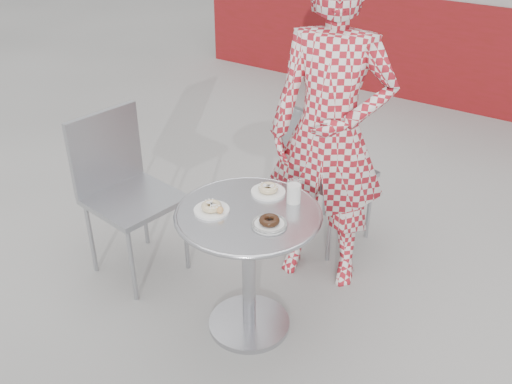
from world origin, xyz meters
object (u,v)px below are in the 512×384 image
Objects in this scene: plate_near at (212,208)px; chair_far at (326,199)px; bistro_table at (249,242)px; plate_far at (268,190)px; milk_cup at (294,193)px; plate_checker at (269,223)px; chair_left at (136,227)px; seated_person at (330,134)px.

chair_far is at bearing 85.88° from plate_near.
bistro_table is 4.16× the size of plate_far.
milk_cup is at bearing 57.31° from bistro_table.
plate_near is at bearing -169.43° from plate_checker.
chair_left is 0.53× the size of seated_person.
chair_left is at bearing -170.14° from milk_cup.
plate_near is at bearing 100.05° from chair_far.
bistro_table is 6.21× the size of milk_cup.
plate_near is (-0.07, -1.03, 0.44)m from chair_far.
chair_left is 1.04m from plate_checker.
bistro_table is at bearing -122.69° from milk_cup.
seated_person is 0.47m from plate_far.
plate_near is at bearing -92.56° from chair_left.
plate_near is (-0.12, -0.29, 0.00)m from plate_far.
plate_far is at bearing 96.13° from bistro_table.
milk_cup is (0.27, 0.28, 0.04)m from plate_near.
plate_checker is at bearing -86.53° from milk_cup.
seated_person is 15.61× the size of milk_cup.
plate_far is 0.31m from plate_near.
plate_near is (-0.22, -0.71, -0.16)m from seated_person.
plate_checker is 1.43× the size of milk_cup.
bistro_table is 0.84m from chair_left.
chair_far is 5.61× the size of plate_checker.
plate_checker is (0.16, -0.24, -0.00)m from plate_far.
plate_checker is (0.21, -0.97, 0.43)m from chair_far.
chair_far is 0.51× the size of seated_person.
chair_left is at bearing 64.86° from chair_far.
seated_person reaches higher than bistro_table.
plate_far is at bearing 67.23° from plate_near.
seated_person reaches higher than milk_cup.
chair_left is at bearing 175.87° from plate_checker.
chair_left is at bearing -162.01° from seated_person.
plate_far is at bearing 107.80° from chair_far.
plate_far is (0.79, 0.17, 0.43)m from chair_left.
chair_far reaches higher than milk_cup.
plate_far reaches higher than plate_checker.
bistro_table is 0.72m from seated_person.
milk_cup reaches higher than plate_far.
plate_checker is (0.06, -0.66, -0.17)m from seated_person.
chair_far is 0.90m from milk_cup.
plate_far is 1.49× the size of milk_cup.
milk_cup is (0.15, -0.00, 0.04)m from plate_far.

